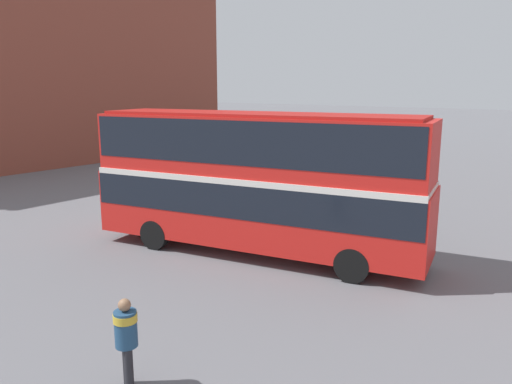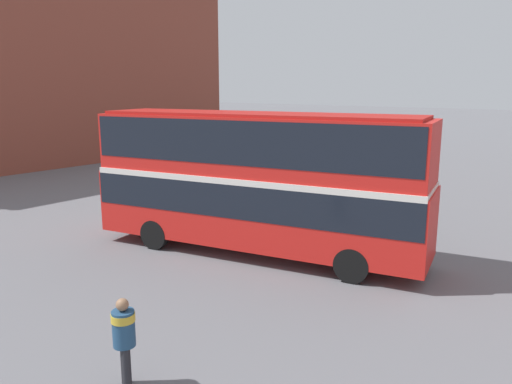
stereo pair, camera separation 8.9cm
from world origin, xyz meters
The scene contains 4 objects.
ground_plane centered at (0.00, 0.00, 0.00)m, with size 240.00×240.00×0.00m, color slate.
building_row_left centered at (-26.94, 4.62, 8.54)m, with size 9.70×32.33×17.07m.
double_decker_bus centered at (-0.50, -0.99, 2.70)m, with size 11.49×4.90×4.71m.
pedestrian_foreground centered at (2.45, -8.52, 1.09)m, with size 0.60×0.60×1.79m.
Camera 1 is at (9.52, -13.59, 5.53)m, focal length 35.00 mm.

